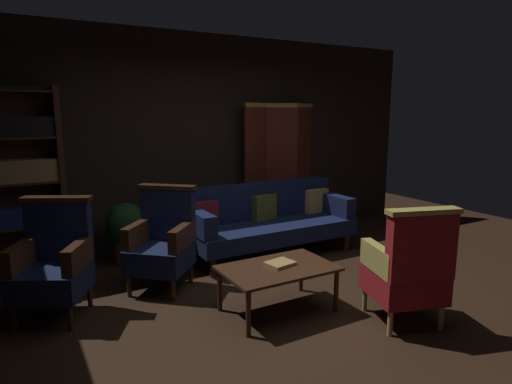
{
  "coord_description": "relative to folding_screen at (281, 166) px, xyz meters",
  "views": [
    {
      "loc": [
        -2.21,
        -3.07,
        1.78
      ],
      "look_at": [
        0.0,
        0.8,
        0.95
      ],
      "focal_mm": 30.37,
      "sensor_mm": 36.0,
      "label": 1
    }
  ],
  "objects": [
    {
      "name": "armchair_wing_right",
      "position": [
        -3.21,
        -1.31,
        -0.5
      ],
      "size": [
        0.78,
        0.78,
        1.04
      ],
      "color": "#382114",
      "rests_on": "ground_plane"
    },
    {
      "name": "folding_screen",
      "position": [
        0.0,
        0.0,
        0.0
      ],
      "size": [
        1.29,
        0.25,
        1.9
      ],
      "color": "#5B2319",
      "rests_on": "ground_plane"
    },
    {
      "name": "velvet_couch",
      "position": [
        -0.69,
        -0.78,
        -0.53
      ],
      "size": [
        2.12,
        0.78,
        0.88
      ],
      "color": "#382114",
      "rests_on": "ground_plane"
    },
    {
      "name": "bookshelf",
      "position": [
        -3.39,
        -0.04,
        0.09
      ],
      "size": [
        0.9,
        0.32,
        2.05
      ],
      "color": "#382114",
      "rests_on": "ground_plane"
    },
    {
      "name": "back_wall",
      "position": [
        -1.24,
        0.22,
        0.41
      ],
      "size": [
        7.2,
        0.1,
        2.8
      ],
      "primitive_type": "cube",
      "color": "black",
      "rests_on": "ground_plane"
    },
    {
      "name": "armchair_wing_left",
      "position": [
        -2.19,
        -1.18,
        -0.5
      ],
      "size": [
        0.82,
        0.82,
        1.04
      ],
      "color": "#382114",
      "rests_on": "ground_plane"
    },
    {
      "name": "armchair_gilt_accent",
      "position": [
        -0.65,
        -2.96,
        -0.5
      ],
      "size": [
        0.73,
        0.73,
        1.04
      ],
      "color": "tan",
      "rests_on": "ground_plane"
    },
    {
      "name": "ground_plane",
      "position": [
        -1.24,
        -2.23,
        -0.99
      ],
      "size": [
        10.0,
        10.0,
        0.0
      ],
      "primitive_type": "plane",
      "color": "black"
    },
    {
      "name": "potted_plant",
      "position": [
        -2.35,
        -0.28,
        -0.57
      ],
      "size": [
        0.44,
        0.44,
        0.73
      ],
      "color": "brown",
      "rests_on": "ground_plane"
    },
    {
      "name": "book_tan_leather",
      "position": [
        -1.43,
        -2.19,
        -0.55
      ],
      "size": [
        0.27,
        0.23,
        0.03
      ],
      "primitive_type": "cube",
      "rotation": [
        0.0,
        0.0,
        0.18
      ],
      "color": "#9E7A47",
      "rests_on": "coffee_table"
    },
    {
      "name": "coffee_table",
      "position": [
        -1.47,
        -2.23,
        -0.61
      ],
      "size": [
        1.0,
        0.64,
        0.42
      ],
      "color": "#382114",
      "rests_on": "ground_plane"
    }
  ]
}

